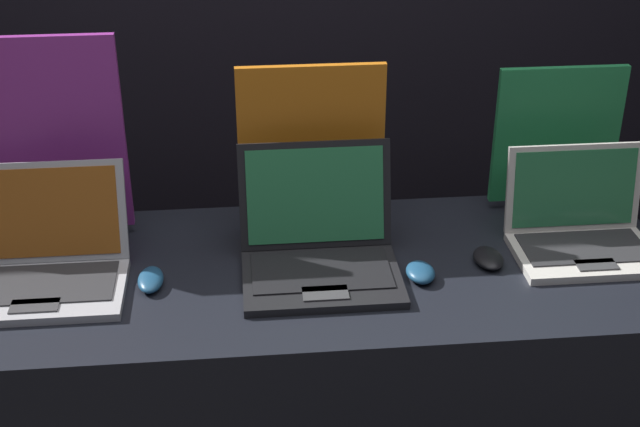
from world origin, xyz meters
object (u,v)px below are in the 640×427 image
Objects in this scene: laptop_front at (43,260)px; laptop_back at (581,228)px; promo_stand_middle at (310,154)px; mouse_front at (151,280)px; promo_stand_front at (48,144)px; mouse_middle at (420,272)px; promo_stand_back at (556,142)px; mouse_back at (488,258)px; laptop_middle at (318,245)px.

laptop_front reaches higher than laptop_back.
mouse_front is at bearing -148.64° from promo_stand_middle.
mouse_front is 0.25× the size of promo_stand_middle.
promo_stand_middle reaches higher than laptop_back.
promo_stand_front is 1.51× the size of laptop_back.
mouse_middle is at bearing -166.48° from laptop_back.
promo_stand_middle is 0.68m from promo_stand_back.
promo_stand_front is 1.13m from mouse_back.
laptop_back is 3.24× the size of mouse_back.
promo_stand_front is (0.00, 0.24, 0.20)m from laptop_front.
promo_stand_middle is at bearing -174.24° from promo_stand_back.
laptop_front is 1.08m from mouse_back.
promo_stand_front is at bearing 171.34° from laptop_back.
mouse_middle is at bearing -141.29° from promo_stand_back.
laptop_middle is at bearing 163.90° from mouse_middle.
laptop_front is at bearing 179.06° from mouse_back.
promo_stand_back is at bearing 49.55° from mouse_back.
promo_stand_back is (1.08, 0.31, 0.18)m from mouse_front.
laptop_front is 0.86× the size of promo_stand_middle.
mouse_front is at bearing -163.75° from promo_stand_back.
promo_stand_front is 0.72m from laptop_middle.
mouse_front is 0.21× the size of promo_stand_front.
promo_stand_front is 4.91× the size of mouse_back.
mouse_back is at bearing -13.19° from promo_stand_front.
promo_stand_front reaches higher than promo_stand_middle.
promo_stand_back reaches higher than laptop_front.
laptop_front is 1.10× the size of laptop_back.
mouse_back is at bearing -0.94° from laptop_front.
mouse_middle is at bearing -2.81° from mouse_front.
mouse_front is 1.08m from laptop_back.
laptop_back is at bearing 2.87° from laptop_middle.
mouse_back is (0.42, -0.02, -0.05)m from laptop_middle.
promo_stand_front is (-0.25, 0.27, 0.24)m from mouse_front.
laptop_back reaches higher than mouse_front.
mouse_back is (0.18, 0.05, -0.00)m from mouse_middle.
laptop_back is (1.08, 0.07, 0.04)m from mouse_front.
promo_stand_back is (-0.00, 0.24, 0.13)m from laptop_back.
promo_stand_middle reaches higher than promo_stand_back.
laptop_middle is 0.67m from laptop_back.
promo_stand_back reaches higher than mouse_back.
promo_stand_front reaches higher than laptop_front.
mouse_front is at bearing -176.18° from laptop_back.
mouse_front is at bearing -47.47° from promo_stand_front.
mouse_front is 0.44m from promo_stand_front.
laptop_back is at bearing 11.46° from mouse_back.
promo_stand_middle is 4.14× the size of mouse_back.
promo_stand_front reaches higher than promo_stand_back.
promo_stand_middle is at bearing 131.12° from mouse_middle.
promo_stand_front reaches higher than laptop_back.
laptop_front is 0.66m from laptop_middle.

